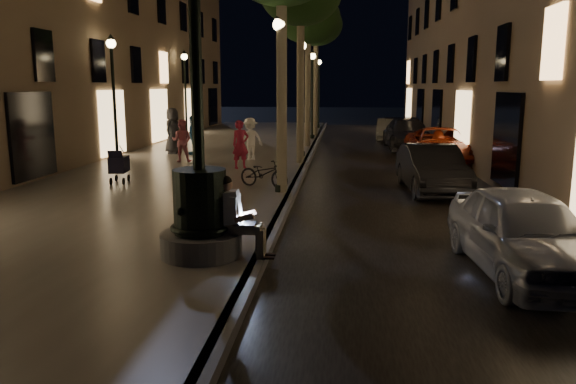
# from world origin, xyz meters

# --- Properties ---
(ground) EXTENTS (120.00, 120.00, 0.00)m
(ground) POSITION_xyz_m (0.00, 15.00, 0.00)
(ground) COLOR black
(ground) RESTS_ON ground
(cobble_lane) EXTENTS (6.00, 45.00, 0.02)m
(cobble_lane) POSITION_xyz_m (3.00, 15.00, 0.01)
(cobble_lane) COLOR black
(cobble_lane) RESTS_ON ground
(promenade) EXTENTS (8.00, 45.00, 0.20)m
(promenade) POSITION_xyz_m (-4.00, 15.00, 0.10)
(promenade) COLOR slate
(promenade) RESTS_ON ground
(curb_strip) EXTENTS (0.25, 45.00, 0.20)m
(curb_strip) POSITION_xyz_m (0.00, 15.00, 0.10)
(curb_strip) COLOR #59595B
(curb_strip) RESTS_ON ground
(fountain_lamppost) EXTENTS (1.40, 1.40, 5.21)m
(fountain_lamppost) POSITION_xyz_m (-1.00, 2.00, 1.21)
(fountain_lamppost) COLOR #59595B
(fountain_lamppost) RESTS_ON promenade
(seated_man_laptop) EXTENTS (1.03, 0.35, 1.40)m
(seated_man_laptop) POSITION_xyz_m (-0.39, 2.00, 0.93)
(seated_man_laptop) COLOR tan
(seated_man_laptop) RESTS_ON promenade
(tree_third) EXTENTS (3.00, 3.00, 7.20)m
(tree_third) POSITION_xyz_m (-0.30, 20.00, 6.14)
(tree_third) COLOR #6B604C
(tree_third) RESTS_ON promenade
(tree_far) EXTENTS (3.00, 3.00, 7.50)m
(tree_far) POSITION_xyz_m (-0.22, 26.00, 6.43)
(tree_far) COLOR #6B604C
(tree_far) RESTS_ON promenade
(lamp_curb_a) EXTENTS (0.36, 0.36, 4.81)m
(lamp_curb_a) POSITION_xyz_m (-0.30, 8.00, 3.24)
(lamp_curb_a) COLOR black
(lamp_curb_a) RESTS_ON promenade
(lamp_curb_b) EXTENTS (0.36, 0.36, 4.81)m
(lamp_curb_b) POSITION_xyz_m (-0.30, 16.00, 3.24)
(lamp_curb_b) COLOR black
(lamp_curb_b) RESTS_ON promenade
(lamp_curb_c) EXTENTS (0.36, 0.36, 4.81)m
(lamp_curb_c) POSITION_xyz_m (-0.30, 24.00, 3.24)
(lamp_curb_c) COLOR black
(lamp_curb_c) RESTS_ON promenade
(lamp_curb_d) EXTENTS (0.36, 0.36, 4.81)m
(lamp_curb_d) POSITION_xyz_m (-0.30, 32.00, 3.24)
(lamp_curb_d) COLOR black
(lamp_curb_d) RESTS_ON promenade
(lamp_left_b) EXTENTS (0.36, 0.36, 4.81)m
(lamp_left_b) POSITION_xyz_m (-7.40, 14.00, 3.24)
(lamp_left_b) COLOR black
(lamp_left_b) RESTS_ON promenade
(lamp_left_c) EXTENTS (0.36, 0.36, 4.81)m
(lamp_left_c) POSITION_xyz_m (-7.40, 24.00, 3.24)
(lamp_left_c) COLOR black
(lamp_left_c) RESTS_ON promenade
(stroller) EXTENTS (0.56, 1.11, 1.12)m
(stroller) POSITION_xyz_m (-5.25, 8.91, 0.76)
(stroller) COLOR black
(stroller) RESTS_ON promenade
(car_front) EXTENTS (2.00, 4.29, 1.42)m
(car_front) POSITION_xyz_m (4.39, 2.13, 0.71)
(car_front) COLOR #B8BAC0
(car_front) RESTS_ON ground
(car_second) EXTENTS (1.73, 4.30, 1.39)m
(car_second) POSITION_xyz_m (4.00, 9.35, 0.69)
(car_second) COLOR black
(car_second) RESTS_ON ground
(car_third) EXTENTS (2.54, 5.30, 1.46)m
(car_third) POSITION_xyz_m (5.20, 15.31, 0.73)
(car_third) COLOR maroon
(car_third) RESTS_ON ground
(car_rear) EXTENTS (2.23, 5.15, 1.48)m
(car_rear) POSITION_xyz_m (4.57, 20.84, 0.74)
(car_rear) COLOR #302F35
(car_rear) RESTS_ON ground
(car_fifth) EXTENTS (1.65, 3.90, 1.25)m
(car_fifth) POSITION_xyz_m (4.00, 25.04, 0.63)
(car_fifth) COLOR #9B9C97
(car_fifth) RESTS_ON ground
(pedestrian_red) EXTENTS (0.74, 0.68, 1.70)m
(pedestrian_red) POSITION_xyz_m (-2.17, 12.25, 1.05)
(pedestrian_red) COLOR #B02340
(pedestrian_red) RESTS_ON promenade
(pedestrian_pink) EXTENTS (0.80, 0.62, 1.62)m
(pedestrian_pink) POSITION_xyz_m (-4.72, 13.78, 1.01)
(pedestrian_pink) COLOR #C96A7D
(pedestrian_pink) RESTS_ON promenade
(pedestrian_white) EXTENTS (1.22, 1.13, 1.65)m
(pedestrian_white) POSITION_xyz_m (-2.21, 14.57, 1.03)
(pedestrian_white) COLOR white
(pedestrian_white) RESTS_ON promenade
(pedestrian_blue) EXTENTS (0.74, 1.04, 1.64)m
(pedestrian_blue) POSITION_xyz_m (-4.94, 16.19, 1.02)
(pedestrian_blue) COLOR #224F7F
(pedestrian_blue) RESTS_ON promenade
(pedestrian_dark) EXTENTS (0.83, 1.08, 1.95)m
(pedestrian_dark) POSITION_xyz_m (-5.88, 16.40, 1.18)
(pedestrian_dark) COLOR #313135
(pedestrian_dark) RESTS_ON promenade
(bicycle) EXTENTS (1.67, 1.15, 0.83)m
(bicycle) POSITION_xyz_m (-0.83, 8.60, 0.61)
(bicycle) COLOR black
(bicycle) RESTS_ON promenade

